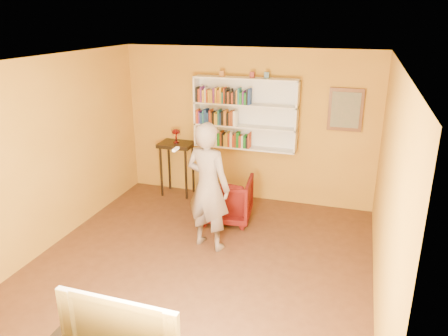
{
  "coord_description": "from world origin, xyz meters",
  "views": [
    {
      "loc": [
        1.86,
        -4.78,
        3.22
      ],
      "look_at": [
        0.12,
        0.75,
        1.16
      ],
      "focal_mm": 35.0,
      "sensor_mm": 36.0,
      "label": 1
    }
  ],
  "objects_px": {
    "person": "(208,187)",
    "television": "(125,324)",
    "bookshelf": "(246,113)",
    "console_table": "(177,152)",
    "ruby_lustre": "(176,133)",
    "armchair": "(227,199)"
  },
  "relations": [
    {
      "from": "person",
      "to": "television",
      "type": "distance_m",
      "value": 2.83
    },
    {
      "from": "bookshelf",
      "to": "console_table",
      "type": "xyz_separation_m",
      "value": [
        -1.26,
        -0.16,
        -0.77
      ]
    },
    {
      "from": "ruby_lustre",
      "to": "television",
      "type": "height_order",
      "value": "ruby_lustre"
    },
    {
      "from": "bookshelf",
      "to": "console_table",
      "type": "distance_m",
      "value": 1.48
    },
    {
      "from": "person",
      "to": "console_table",
      "type": "bearing_deg",
      "value": -40.05
    },
    {
      "from": "ruby_lustre",
      "to": "person",
      "type": "bearing_deg",
      "value": -54.39
    },
    {
      "from": "person",
      "to": "bookshelf",
      "type": "bearing_deg",
      "value": -77.36
    },
    {
      "from": "television",
      "to": "bookshelf",
      "type": "bearing_deg",
      "value": 93.63
    },
    {
      "from": "bookshelf",
      "to": "ruby_lustre",
      "type": "bearing_deg",
      "value": -172.79
    },
    {
      "from": "bookshelf",
      "to": "armchair",
      "type": "bearing_deg",
      "value": -93.59
    },
    {
      "from": "console_table",
      "to": "person",
      "type": "bearing_deg",
      "value": -54.39
    },
    {
      "from": "bookshelf",
      "to": "console_table",
      "type": "bearing_deg",
      "value": -172.79
    },
    {
      "from": "television",
      "to": "person",
      "type": "bearing_deg",
      "value": 96.51
    },
    {
      "from": "ruby_lustre",
      "to": "television",
      "type": "bearing_deg",
      "value": -71.77
    },
    {
      "from": "television",
      "to": "console_table",
      "type": "bearing_deg",
      "value": 109.14
    },
    {
      "from": "armchair",
      "to": "person",
      "type": "height_order",
      "value": "person"
    },
    {
      "from": "armchair",
      "to": "television",
      "type": "distance_m",
      "value": 3.76
    },
    {
      "from": "ruby_lustre",
      "to": "bookshelf",
      "type": "bearing_deg",
      "value": 7.21
    },
    {
      "from": "person",
      "to": "television",
      "type": "relative_size",
      "value": 1.76
    },
    {
      "from": "console_table",
      "to": "ruby_lustre",
      "type": "relative_size",
      "value": 3.91
    },
    {
      "from": "bookshelf",
      "to": "armchair",
      "type": "relative_size",
      "value": 2.22
    },
    {
      "from": "ruby_lustre",
      "to": "person",
      "type": "height_order",
      "value": "person"
    }
  ]
}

